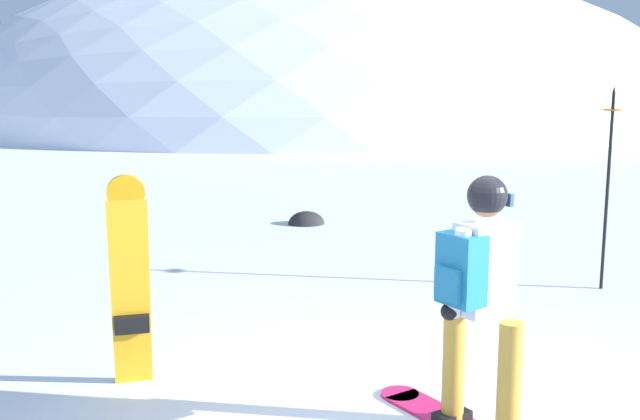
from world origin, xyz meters
name	(u,v)px	position (x,y,z in m)	size (l,w,h in m)	color
ridge_peak_main	(323,121)	(8.65, 34.67, 0.00)	(38.50, 34.65, 15.79)	white
snowboarder_main	(480,302)	(0.43, 0.02, 0.92)	(0.80, 1.75, 1.71)	#D11E5B
spare_snowboard	(130,284)	(-1.68, 1.38, 0.82)	(0.28, 0.45, 1.61)	orange
piste_marker_near	(608,176)	(3.36, 2.89, 1.26)	(0.20, 0.20, 2.22)	black
rock_mid	(306,224)	(1.08, 7.33, 0.00)	(0.58, 0.50, 0.41)	#282628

